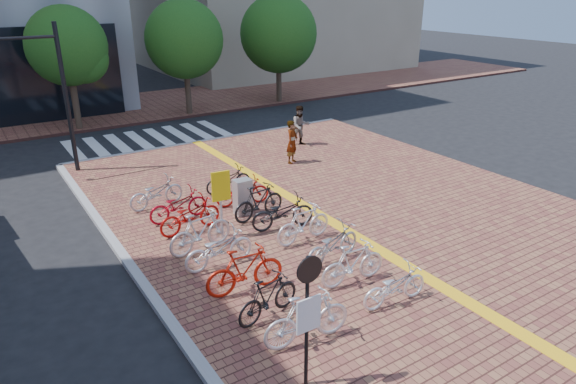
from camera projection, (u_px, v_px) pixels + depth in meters
ground at (309, 267)px, 13.57m from camera, size 120.00×120.00×0.00m
sidewalk at (554, 324)px, 11.16m from camera, size 14.00×34.00×0.15m
tactile_strip at (527, 337)px, 10.63m from camera, size 0.40×34.00×0.01m
kerb_north at (216, 140)px, 24.39m from camera, size 14.00×0.25×0.15m
far_sidewalk at (102, 111)px, 29.88m from camera, size 70.00×8.00×0.15m
crosswalk at (151, 139)px, 24.71m from camera, size 7.50×4.00×0.01m
street_trees at (203, 40)px, 28.15m from camera, size 16.20×4.60×6.35m
bike_0 at (307, 318)px, 10.27m from camera, size 1.96×0.78×1.15m
bike_1 at (268, 297)px, 11.09m from camera, size 1.74×0.80×1.01m
bike_2 at (245, 270)px, 12.00m from camera, size 1.98×0.76×1.16m
bike_3 at (219, 248)px, 13.15m from camera, size 1.91×0.70×1.00m
bike_4 at (200, 231)px, 13.88m from camera, size 1.98×0.82×1.15m
bike_5 at (190, 215)px, 15.01m from camera, size 2.01×0.88×1.02m
bike_6 at (178, 205)px, 15.76m from camera, size 1.90×0.71×0.99m
bike_7 at (156, 193)px, 16.69m from camera, size 1.95×0.90×0.99m
bike_8 at (395, 286)px, 11.59m from camera, size 1.77×0.73×0.91m
bike_9 at (353, 263)px, 12.37m from camera, size 1.82×0.64×1.08m
bike_10 at (332, 244)px, 13.36m from camera, size 2.00×1.00×1.00m
bike_11 at (304, 224)px, 14.39m from camera, size 1.86×0.63×1.10m
bike_12 at (283, 212)px, 15.21m from camera, size 2.03×1.04×1.01m
bike_13 at (259, 202)px, 15.83m from camera, size 1.89×0.75×1.11m
bike_14 at (242, 191)px, 16.86m from camera, size 1.87×0.96×0.94m
bike_15 at (228, 180)px, 17.94m from camera, size 1.72×0.64×0.90m
pedestrian_a at (292, 142)px, 20.73m from camera, size 0.77×0.69×1.76m
pedestrian_b at (300, 126)px, 23.03m from camera, size 1.02×0.88×1.80m
utility_box at (243, 197)px, 16.13m from camera, size 0.54×0.39×1.16m
yellow_sign at (221, 192)px, 14.36m from camera, size 0.54×0.15×2.00m
notice_sign at (308, 307)px, 8.72m from camera, size 0.50×0.11×2.68m
traffic_light_pole at (23, 74)px, 18.12m from camera, size 3.00×1.16×5.58m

